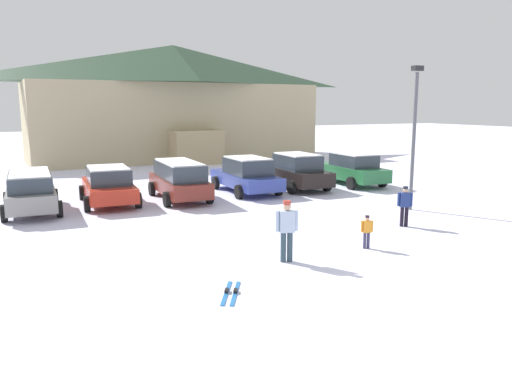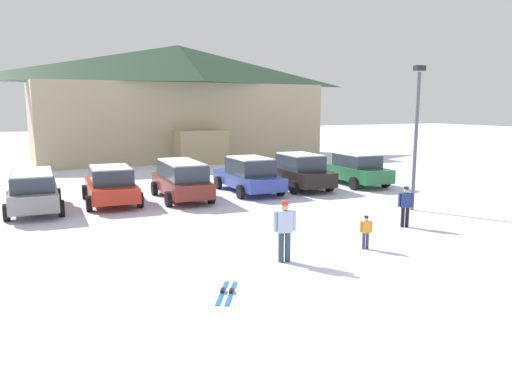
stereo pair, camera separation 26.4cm
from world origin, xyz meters
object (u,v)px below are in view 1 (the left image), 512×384
object	(u,v)px
parked_red_sedan	(109,185)
parked_blue_hatchback	(246,175)
parked_black_sedan	(296,171)
parked_green_coupe	(352,169)
skier_teen_in_navy_coat	(405,204)
ski_lodge	(175,102)
skier_child_in_orange_jacket	(367,230)
parked_grey_wagon	(31,190)
skier_adult_in_blue_parka	(287,227)
parked_maroon_van	(179,179)
lamp_post	(414,130)
pair_of_skis	(231,292)

from	to	relation	value
parked_red_sedan	parked_blue_hatchback	world-z (taller)	parked_blue_hatchback
parked_black_sedan	parked_green_coupe	distance (m)	3.29
parked_green_coupe	skier_teen_in_navy_coat	bearing A→B (deg)	-115.70
ski_lodge	skier_child_in_orange_jacket	xyz separation A→B (m)	(-2.53, -26.83, -3.84)
parked_grey_wagon	parked_blue_hatchback	size ratio (longest dim) A/B	0.99
skier_child_in_orange_jacket	skier_adult_in_blue_parka	size ratio (longest dim) A/B	0.59
parked_maroon_van	skier_adult_in_blue_parka	distance (m)	9.92
parked_green_coupe	skier_adult_in_blue_parka	xyz separation A→B (m)	(-9.63, -10.00, 0.10)
ski_lodge	skier_adult_in_blue_parka	distance (m)	27.61
parked_grey_wagon	parked_green_coupe	distance (m)	15.49
skier_adult_in_blue_parka	lamp_post	world-z (taller)	lamp_post
parked_green_coupe	lamp_post	bearing A→B (deg)	-105.98
pair_of_skis	parked_green_coupe	bearing A→B (deg)	43.96
parked_grey_wagon	skier_teen_in_navy_coat	size ratio (longest dim) A/B	3.38
parked_maroon_van	parked_green_coupe	xyz separation A→B (m)	(9.46, 0.09, -0.08)
ski_lodge	lamp_post	size ratio (longest dim) A/B	3.96
parked_red_sedan	parked_maroon_van	xyz separation A→B (m)	(3.01, -0.33, 0.11)
skier_child_in_orange_jacket	pair_of_skis	distance (m)	5.22
parked_grey_wagon	skier_adult_in_blue_parka	distance (m)	11.48
parked_maroon_van	parked_black_sedan	xyz separation A→B (m)	(6.18, 0.34, -0.04)
parked_grey_wagon	pair_of_skis	xyz separation A→B (m)	(3.61, -11.33, -0.85)
ski_lodge	parked_grey_wagon	xyz separation A→B (m)	(-11.11, -17.01, -3.53)
parked_blue_hatchback	parked_red_sedan	bearing A→B (deg)	179.88
parked_blue_hatchback	parked_black_sedan	size ratio (longest dim) A/B	1.00
ski_lodge	parked_maroon_van	world-z (taller)	ski_lodge
ski_lodge	parked_red_sedan	xyz separation A→B (m)	(-8.09, -16.64, -3.59)
ski_lodge	pair_of_skis	world-z (taller)	ski_lodge
parked_green_coupe	parked_grey_wagon	bearing A→B (deg)	-179.53
parked_red_sedan	pair_of_skis	distance (m)	11.74
ski_lodge	parked_blue_hatchback	distance (m)	17.11
parked_red_sedan	parked_maroon_van	distance (m)	3.03
parked_blue_hatchback	skier_child_in_orange_jacket	world-z (taller)	parked_blue_hatchback
parked_grey_wagon	lamp_post	xyz separation A→B (m)	(13.69, -6.16, 2.30)
parked_red_sedan	pair_of_skis	world-z (taller)	parked_red_sedan
parked_red_sedan	parked_blue_hatchback	bearing A→B (deg)	-0.12
skier_teen_in_navy_coat	skier_adult_in_blue_parka	bearing A→B (deg)	-163.62
parked_green_coupe	pair_of_skis	bearing A→B (deg)	-136.04
parked_grey_wagon	pair_of_skis	bearing A→B (deg)	-72.33
parked_black_sedan	skier_child_in_orange_jacket	size ratio (longest dim) A/B	4.87
parked_black_sedan	skier_child_in_orange_jacket	bearing A→B (deg)	-109.61
parked_grey_wagon	parked_red_sedan	world-z (taller)	same
skier_teen_in_navy_coat	lamp_post	xyz separation A→B (m)	(2.22, 2.07, 2.37)
parked_blue_hatchback	lamp_post	size ratio (longest dim) A/B	0.85
parked_maroon_van	pair_of_skis	world-z (taller)	parked_maroon_van
parked_blue_hatchback	skier_teen_in_navy_coat	world-z (taller)	parked_blue_hatchback
parked_maroon_van	ski_lodge	bearing A→B (deg)	73.34
parked_green_coupe	skier_child_in_orange_jacket	bearing A→B (deg)	-124.79
skier_adult_in_blue_parka	skier_teen_in_navy_coat	bearing A→B (deg)	16.38
lamp_post	parked_blue_hatchback	bearing A→B (deg)	122.95
pair_of_skis	lamp_post	world-z (taller)	lamp_post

